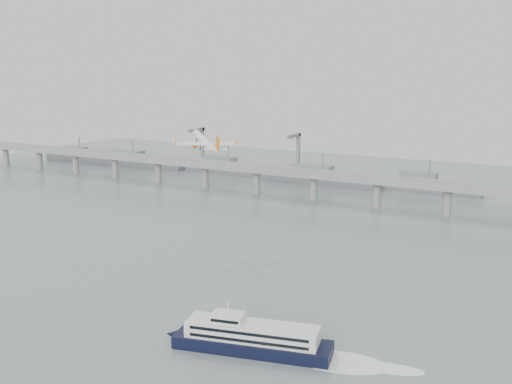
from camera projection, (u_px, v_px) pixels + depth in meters
The scene contains 5 objects.
ground at pixel (198, 290), 275.78m from camera, with size 900.00×900.00×0.00m, color slate.
bridge at pixel (349, 181), 443.95m from camera, with size 800.00×22.00×23.90m.
distant_fleet at pixel (221, 168), 575.27m from camera, with size 453.00×60.90×40.00m.
ferry at pixel (252, 338), 215.26m from camera, with size 93.37×32.32×17.83m.
airliner at pixel (206, 142), 335.61m from camera, with size 35.48×33.59×12.33m.
Camera 1 is at (149.97, -215.11, 100.16)m, focal length 42.00 mm.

